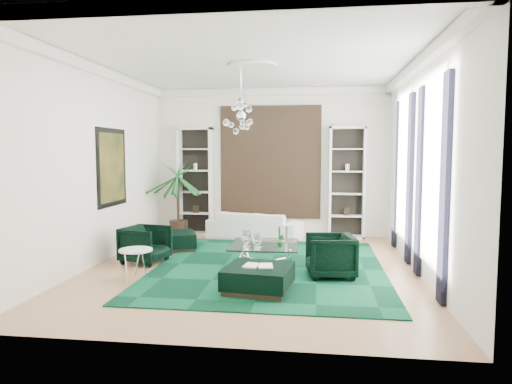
# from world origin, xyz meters

# --- Properties ---
(floor) EXTENTS (6.00, 7.00, 0.02)m
(floor) POSITION_xyz_m (0.00, 0.00, -0.01)
(floor) COLOR tan
(floor) RESTS_ON ground
(ceiling) EXTENTS (6.00, 7.00, 0.02)m
(ceiling) POSITION_xyz_m (0.00, 0.00, 3.81)
(ceiling) COLOR white
(ceiling) RESTS_ON ground
(wall_back) EXTENTS (6.00, 0.02, 3.80)m
(wall_back) POSITION_xyz_m (0.00, 3.51, 1.90)
(wall_back) COLOR white
(wall_back) RESTS_ON ground
(wall_front) EXTENTS (6.00, 0.02, 3.80)m
(wall_front) POSITION_xyz_m (0.00, -3.51, 1.90)
(wall_front) COLOR white
(wall_front) RESTS_ON ground
(wall_left) EXTENTS (0.02, 7.00, 3.80)m
(wall_left) POSITION_xyz_m (-3.01, 0.00, 1.90)
(wall_left) COLOR white
(wall_left) RESTS_ON ground
(wall_right) EXTENTS (0.02, 7.00, 3.80)m
(wall_right) POSITION_xyz_m (3.01, 0.00, 1.90)
(wall_right) COLOR white
(wall_right) RESTS_ON ground
(crown_molding) EXTENTS (6.00, 7.00, 0.18)m
(crown_molding) POSITION_xyz_m (0.00, 0.00, 3.70)
(crown_molding) COLOR white
(crown_molding) RESTS_ON ceiling
(ceiling_medallion) EXTENTS (0.90, 0.90, 0.05)m
(ceiling_medallion) POSITION_xyz_m (0.00, 0.30, 3.77)
(ceiling_medallion) COLOR white
(ceiling_medallion) RESTS_ON ceiling
(tapestry) EXTENTS (2.50, 0.06, 2.80)m
(tapestry) POSITION_xyz_m (0.00, 3.46, 1.90)
(tapestry) COLOR black
(tapestry) RESTS_ON wall_back
(shelving_left) EXTENTS (0.90, 0.38, 2.80)m
(shelving_left) POSITION_xyz_m (-1.95, 3.31, 1.40)
(shelving_left) COLOR white
(shelving_left) RESTS_ON floor
(shelving_right) EXTENTS (0.90, 0.38, 2.80)m
(shelving_right) POSITION_xyz_m (1.95, 3.31, 1.40)
(shelving_right) COLOR white
(shelving_right) RESTS_ON floor
(painting) EXTENTS (0.04, 1.30, 1.60)m
(painting) POSITION_xyz_m (-2.97, 0.60, 1.85)
(painting) COLOR black
(painting) RESTS_ON wall_left
(window_near) EXTENTS (0.03, 1.10, 2.90)m
(window_near) POSITION_xyz_m (2.99, -0.90, 1.90)
(window_near) COLOR white
(window_near) RESTS_ON wall_right
(curtain_near_a) EXTENTS (0.07, 0.30, 3.25)m
(curtain_near_a) POSITION_xyz_m (2.96, -1.68, 1.65)
(curtain_near_a) COLOR black
(curtain_near_a) RESTS_ON floor
(curtain_near_b) EXTENTS (0.07, 0.30, 3.25)m
(curtain_near_b) POSITION_xyz_m (2.96, -0.12, 1.65)
(curtain_near_b) COLOR black
(curtain_near_b) RESTS_ON floor
(window_far) EXTENTS (0.03, 1.10, 2.90)m
(window_far) POSITION_xyz_m (2.99, 1.50, 1.90)
(window_far) COLOR white
(window_far) RESTS_ON wall_right
(curtain_far_a) EXTENTS (0.07, 0.30, 3.25)m
(curtain_far_a) POSITION_xyz_m (2.96, 0.72, 1.65)
(curtain_far_a) COLOR black
(curtain_far_a) RESTS_ON floor
(curtain_far_b) EXTENTS (0.07, 0.30, 3.25)m
(curtain_far_b) POSITION_xyz_m (2.96, 2.28, 1.65)
(curtain_far_b) COLOR black
(curtain_far_b) RESTS_ON floor
(rug) EXTENTS (4.20, 5.00, 0.02)m
(rug) POSITION_xyz_m (0.32, 0.08, 0.01)
(rug) COLOR black
(rug) RESTS_ON floor
(sofa) EXTENTS (2.45, 1.40, 0.67)m
(sofa) POSITION_xyz_m (-0.33, 2.89, 0.34)
(sofa) COLOR silver
(sofa) RESTS_ON floor
(armchair_left) EXTENTS (0.95, 0.93, 0.72)m
(armchair_left) POSITION_xyz_m (-2.12, 0.15, 0.36)
(armchair_left) COLOR black
(armchair_left) RESTS_ON floor
(armchair_right) EXTENTS (0.91, 0.89, 0.74)m
(armchair_right) POSITION_xyz_m (1.44, -0.42, 0.37)
(armchair_right) COLOR black
(armchair_right) RESTS_ON floor
(coffee_table) EXTENTS (1.28, 1.28, 0.43)m
(coffee_table) POSITION_xyz_m (0.23, 0.14, 0.22)
(coffee_table) COLOR white
(coffee_table) RESTS_ON floor
(ottoman_side) EXTENTS (1.15, 1.15, 0.39)m
(ottoman_side) POSITION_xyz_m (-1.92, 1.34, 0.20)
(ottoman_side) COLOR black
(ottoman_side) RESTS_ON floor
(ottoman_front) EXTENTS (1.10, 1.10, 0.39)m
(ottoman_front) POSITION_xyz_m (0.30, -1.40, 0.20)
(ottoman_front) COLOR black
(ottoman_front) RESTS_ON floor
(book) EXTENTS (0.46, 0.31, 0.03)m
(book) POSITION_xyz_m (0.30, -1.40, 0.41)
(book) COLOR white
(book) RESTS_ON ottoman_front
(side_table) EXTENTS (0.68, 0.68, 0.53)m
(side_table) POSITION_xyz_m (-1.80, -1.12, 0.27)
(side_table) COLOR white
(side_table) RESTS_ON floor
(palm) EXTENTS (1.68, 1.68, 2.54)m
(palm) POSITION_xyz_m (-2.30, 2.90, 1.27)
(palm) COLOR #196729
(palm) RESTS_ON floor
(chandelier) EXTENTS (0.76, 0.76, 0.68)m
(chandelier) POSITION_xyz_m (-0.26, 0.43, 2.85)
(chandelier) COLOR white
(chandelier) RESTS_ON ceiling
(table_plant) EXTENTS (0.16, 0.14, 0.24)m
(table_plant) POSITION_xyz_m (0.54, -0.12, 0.55)
(table_plant) COLOR #196729
(table_plant) RESTS_ON coffee_table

